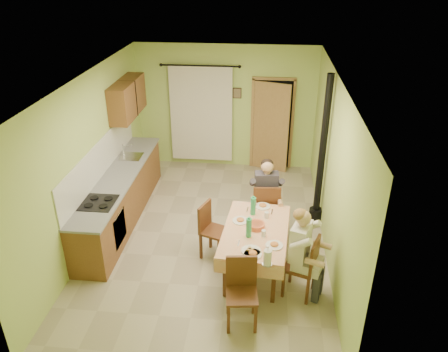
# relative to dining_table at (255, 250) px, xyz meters

# --- Properties ---
(floor) EXTENTS (4.00, 6.00, 0.01)m
(floor) POSITION_rel_dining_table_xyz_m (-0.83, 0.87, -0.38)
(floor) COLOR tan
(floor) RESTS_ON ground
(room_shell) EXTENTS (4.04, 6.04, 2.82)m
(room_shell) POSITION_rel_dining_table_xyz_m (-0.83, 0.87, 1.44)
(room_shell) COLOR #B9D76E
(room_shell) RESTS_ON ground
(kitchen_run) EXTENTS (0.64, 3.64, 1.56)m
(kitchen_run) POSITION_rel_dining_table_xyz_m (-2.54, 1.27, 0.10)
(kitchen_run) COLOR brown
(kitchen_run) RESTS_ON ground
(upper_cabinets) EXTENTS (0.35, 1.40, 0.70)m
(upper_cabinets) POSITION_rel_dining_table_xyz_m (-2.65, 2.57, 1.57)
(upper_cabinets) COLOR brown
(upper_cabinets) RESTS_ON room_shell
(curtain) EXTENTS (1.70, 0.07, 2.22)m
(curtain) POSITION_rel_dining_table_xyz_m (-1.38, 3.77, 0.88)
(curtain) COLOR black
(curtain) RESTS_ON ground
(doorway) EXTENTS (0.96, 0.32, 2.15)m
(doorway) POSITION_rel_dining_table_xyz_m (0.21, 3.78, 0.67)
(doorway) COLOR black
(doorway) RESTS_ON ground
(dining_table) EXTENTS (1.10, 1.68, 0.76)m
(dining_table) POSITION_rel_dining_table_xyz_m (0.00, 0.00, 0.00)
(dining_table) COLOR #E3A379
(dining_table) RESTS_ON ground
(tableware) EXTENTS (0.78, 1.68, 0.33)m
(tableware) POSITION_rel_dining_table_xyz_m (0.02, -0.11, 0.44)
(tableware) COLOR white
(tableware) RESTS_ON dining_table
(chair_far) EXTENTS (0.50, 0.50, 1.03)m
(chair_far) POSITION_rel_dining_table_xyz_m (0.14, 1.05, -0.09)
(chair_far) COLOR #542D16
(chair_far) RESTS_ON ground
(chair_near) EXTENTS (0.46, 0.46, 0.97)m
(chair_near) POSITION_rel_dining_table_xyz_m (-0.13, -1.12, -0.09)
(chair_near) COLOR #542D16
(chair_near) RESTS_ON ground
(chair_right) EXTENTS (0.53, 0.53, 0.98)m
(chair_right) POSITION_rel_dining_table_xyz_m (0.68, -0.47, -0.09)
(chair_right) COLOR #542D16
(chair_right) RESTS_ON ground
(chair_left) EXTENTS (0.51, 0.51, 0.95)m
(chair_left) POSITION_rel_dining_table_xyz_m (-0.68, 0.31, -0.09)
(chair_left) COLOR #542D16
(chair_left) RESTS_ON ground
(man_far) EXTENTS (0.60, 0.49, 1.39)m
(man_far) POSITION_rel_dining_table_xyz_m (0.14, 1.06, 0.50)
(man_far) COLOR #38333D
(man_far) RESTS_ON chair_far
(man_right) EXTENTS (0.58, 0.65, 1.39)m
(man_right) POSITION_rel_dining_table_xyz_m (0.66, -0.46, 0.50)
(man_right) COLOR silver
(man_right) RESTS_ON chair_right
(stove_flue) EXTENTS (0.24, 0.24, 2.80)m
(stove_flue) POSITION_rel_dining_table_xyz_m (1.07, 1.47, 0.64)
(stove_flue) COLOR black
(stove_flue) RESTS_ON ground
(picture_back) EXTENTS (0.19, 0.03, 0.23)m
(picture_back) POSITION_rel_dining_table_xyz_m (-0.58, 3.84, 1.37)
(picture_back) COLOR black
(picture_back) RESTS_ON room_shell
(picture_right) EXTENTS (0.03, 0.31, 0.21)m
(picture_right) POSITION_rel_dining_table_xyz_m (1.14, 2.07, 1.47)
(picture_right) COLOR brown
(picture_right) RESTS_ON room_shell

